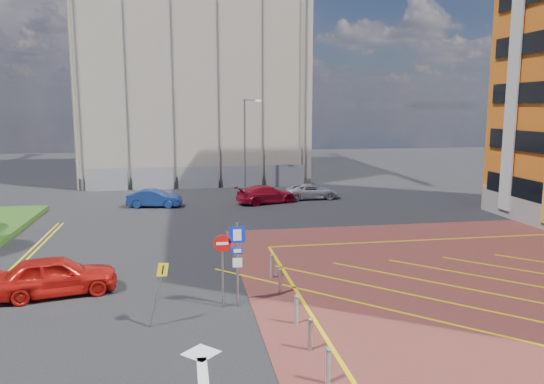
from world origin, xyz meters
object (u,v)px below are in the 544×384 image
object	(u,v)px
car_blue_back	(155,198)
car_red_back	(267,194)
car_red_left	(56,275)
sign_cluster	(232,256)
warning_sign	(159,286)
lamp_back	(246,141)
car_silver_back	(312,191)

from	to	relation	value
car_blue_back	car_red_back	size ratio (longest dim) A/B	0.83
car_red_left	sign_cluster	bearing A→B (deg)	-122.11
warning_sign	lamp_back	bearing A→B (deg)	77.35
lamp_back	car_silver_back	bearing A→B (deg)	-46.37
lamp_back	car_blue_back	world-z (taller)	lamp_back
car_red_back	car_red_left	bearing A→B (deg)	130.30
lamp_back	car_red_back	bearing A→B (deg)	-82.31
car_blue_back	car_red_back	world-z (taller)	car_red_back
car_red_left	car_blue_back	xyz separation A→B (m)	(2.96, 18.18, -0.14)
warning_sign	car_red_left	xyz separation A→B (m)	(-4.16, 3.82, -0.64)
car_red_left	car_silver_back	size ratio (longest dim) A/B	1.07
warning_sign	car_blue_back	distance (m)	22.04
car_silver_back	lamp_back	bearing A→B (deg)	42.01
car_silver_back	sign_cluster	bearing A→B (deg)	157.32
sign_cluster	car_red_left	size ratio (longest dim) A/B	0.69
sign_cluster	car_silver_back	xyz separation A→B (m)	(8.50, 22.07, -1.35)
car_red_back	car_silver_back	distance (m)	4.08
car_blue_back	car_silver_back	xyz separation A→B (m)	(12.28, 1.44, -0.04)
warning_sign	car_red_back	bearing A→B (deg)	72.01
car_red_back	warning_sign	bearing A→B (deg)	144.07
lamp_back	car_red_back	distance (m)	7.26
sign_cluster	warning_sign	world-z (taller)	sign_cluster
lamp_back	sign_cluster	xyz separation A→B (m)	(-3.78, -27.02, -2.41)
warning_sign	car_red_left	bearing A→B (deg)	137.46
sign_cluster	warning_sign	bearing A→B (deg)	-152.06
car_red_back	lamp_back	bearing A→B (deg)	-10.25
sign_cluster	car_red_left	xyz separation A→B (m)	(-6.75, 2.45, -1.16)
sign_cluster	lamp_back	bearing A→B (deg)	82.03
car_red_back	car_blue_back	bearing A→B (deg)	73.34
warning_sign	car_red_left	world-z (taller)	warning_sign
lamp_back	car_red_back	size ratio (longest dim) A/B	1.69
car_red_back	car_silver_back	size ratio (longest dim) A/B	1.09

